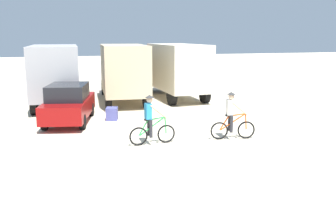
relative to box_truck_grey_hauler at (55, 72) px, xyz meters
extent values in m
plane|color=beige|center=(4.17, -10.83, -1.87)|extent=(120.00, 120.00, 0.00)
cube|color=#9E9EA3|center=(-0.01, -0.58, 0.13)|extent=(2.53, 5.26, 2.70)
cube|color=#4C6B9E|center=(0.07, 2.82, -0.37)|extent=(2.24, 1.56, 2.00)
cube|color=black|center=(0.09, 3.52, -0.02)|extent=(2.03, 0.13, 0.80)
cylinder|color=black|center=(-0.95, 2.75, -1.37)|extent=(0.35, 1.01, 1.00)
cylinder|color=black|center=(1.09, 2.70, -1.37)|extent=(0.35, 1.01, 1.00)
cylinder|color=black|center=(-1.08, -2.24, -1.37)|extent=(0.35, 1.01, 1.00)
cylinder|color=black|center=(0.96, -2.29, -1.37)|extent=(0.35, 1.01, 1.00)
cube|color=#CCB78E|center=(3.77, -0.33, 0.13)|extent=(2.75, 5.35, 2.70)
cube|color=#B21E1E|center=(4.00, 3.06, -0.37)|extent=(2.30, 1.65, 2.00)
cube|color=black|center=(4.05, 3.76, -0.02)|extent=(2.02, 0.22, 0.80)
cylinder|color=black|center=(2.97, 3.03, -1.37)|extent=(0.39, 1.02, 1.00)
cylinder|color=black|center=(5.01, 2.89, -1.37)|extent=(0.39, 1.02, 1.00)
cylinder|color=black|center=(2.64, -1.95, -1.37)|extent=(0.39, 1.02, 1.00)
cylinder|color=black|center=(4.67, -2.08, -1.37)|extent=(0.39, 1.02, 1.00)
cube|color=beige|center=(7.15, 0.00, 0.13)|extent=(2.68, 5.32, 2.70)
cube|color=#2D2D33|center=(6.97, 3.39, -0.37)|extent=(2.28, 1.62, 2.00)
cube|color=black|center=(6.93, 4.09, -0.02)|extent=(2.03, 0.19, 0.80)
cylinder|color=black|center=(5.95, 3.24, -1.37)|extent=(0.37, 1.02, 1.00)
cylinder|color=black|center=(7.99, 3.35, -1.37)|extent=(0.37, 1.02, 1.00)
cylinder|color=black|center=(6.22, -1.75, -1.37)|extent=(0.37, 1.02, 1.00)
cylinder|color=black|center=(8.26, -1.64, -1.37)|extent=(0.37, 1.02, 1.00)
cube|color=maroon|center=(0.58, -4.39, -1.17)|extent=(2.61, 4.48, 0.76)
cube|color=black|center=(0.55, -4.54, -0.45)|extent=(2.01, 2.39, 0.68)
cylinder|color=black|center=(0.09, -2.96, -1.55)|extent=(0.35, 0.67, 0.64)
cylinder|color=black|center=(1.62, -3.29, -1.55)|extent=(0.35, 0.67, 0.64)
cylinder|color=black|center=(-0.46, -5.50, -1.55)|extent=(0.35, 0.67, 0.64)
cylinder|color=black|center=(1.07, -5.83, -1.55)|extent=(0.35, 0.67, 0.64)
torus|color=black|center=(3.90, -8.69, -1.53)|extent=(0.68, 0.10, 0.68)
cylinder|color=silver|center=(3.90, -8.69, -1.53)|extent=(0.08, 0.08, 0.08)
torus|color=black|center=(2.85, -8.76, -1.53)|extent=(0.68, 0.10, 0.68)
cylinder|color=silver|center=(2.85, -8.76, -1.53)|extent=(0.08, 0.08, 0.08)
cylinder|color=green|center=(3.35, -8.73, -1.21)|extent=(1.03, 0.11, 0.68)
cylinder|color=green|center=(3.52, -8.72, -0.93)|extent=(0.66, 0.09, 0.13)
cylinder|color=green|center=(3.02, -8.75, -1.25)|extent=(0.39, 0.07, 0.59)
cylinder|color=green|center=(3.87, -8.69, -1.21)|extent=(0.10, 0.06, 0.64)
cylinder|color=silver|center=(3.85, -8.70, -0.89)|extent=(0.07, 0.52, 0.04)
cube|color=black|center=(3.19, -8.74, -0.94)|extent=(0.25, 0.13, 0.06)
cube|color=teal|center=(3.21, -8.74, -0.63)|extent=(0.22, 0.33, 0.56)
sphere|color=tan|center=(3.27, -8.73, -0.23)|extent=(0.22, 0.22, 0.22)
cone|color=#333333|center=(3.27, -8.73, -0.10)|extent=(0.32, 0.32, 0.10)
cylinder|color=#26262B|center=(3.26, -8.60, -1.24)|extent=(0.12, 0.12, 0.66)
cylinder|color=#26262B|center=(3.28, -8.86, -1.24)|extent=(0.12, 0.12, 0.66)
cylinder|color=tan|center=(3.54, -8.54, -0.65)|extent=(0.63, 0.13, 0.53)
cylinder|color=tan|center=(3.56, -8.89, -0.65)|extent=(0.63, 0.05, 0.53)
torus|color=black|center=(6.98, -9.02, -1.53)|extent=(0.68, 0.17, 0.68)
cylinder|color=silver|center=(6.98, -9.02, -1.53)|extent=(0.09, 0.09, 0.08)
torus|color=black|center=(5.94, -8.85, -1.53)|extent=(0.68, 0.17, 0.68)
cylinder|color=silver|center=(5.94, -8.85, -1.53)|extent=(0.09, 0.09, 0.08)
cylinder|color=#E05119|center=(6.43, -8.93, -1.21)|extent=(1.02, 0.22, 0.68)
cylinder|color=#E05119|center=(6.60, -8.96, -0.93)|extent=(0.66, 0.16, 0.13)
cylinder|color=#E05119|center=(6.11, -8.88, -1.25)|extent=(0.39, 0.11, 0.59)
cylinder|color=#E05119|center=(6.95, -9.02, -1.21)|extent=(0.11, 0.07, 0.64)
cylinder|color=silver|center=(6.93, -9.02, -0.89)|extent=(0.12, 0.52, 0.04)
cube|color=black|center=(6.28, -8.91, -0.94)|extent=(0.26, 0.16, 0.06)
cube|color=silver|center=(6.30, -8.91, -0.63)|extent=(0.25, 0.35, 0.56)
sphere|color=beige|center=(6.36, -8.92, -0.23)|extent=(0.22, 0.22, 0.22)
cone|color=#333333|center=(6.36, -8.92, -0.10)|extent=(0.32, 0.32, 0.10)
cylinder|color=#26262B|center=(6.38, -8.79, -1.24)|extent=(0.12, 0.12, 0.66)
cylinder|color=#26262B|center=(6.34, -9.05, -1.24)|extent=(0.12, 0.12, 0.66)
cylinder|color=beige|center=(6.66, -8.79, -0.65)|extent=(0.63, 0.11, 0.53)
cylinder|color=beige|center=(6.60, -9.14, -0.65)|extent=(0.62, 0.19, 0.53)
cube|color=#4C5199|center=(2.48, -4.45, -1.58)|extent=(0.64, 0.68, 0.59)
camera|label=1|loc=(0.34, -21.11, 2.03)|focal=39.00mm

